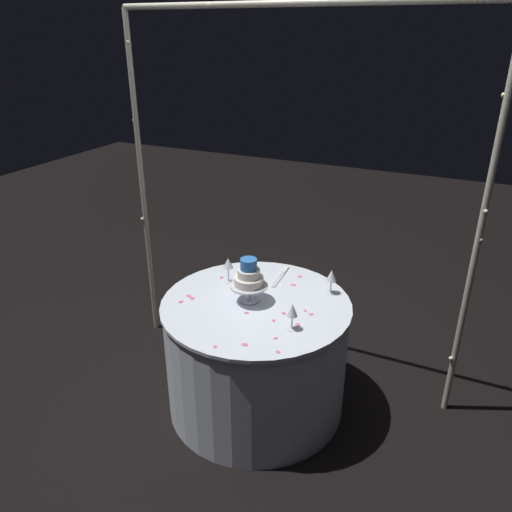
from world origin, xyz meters
TOP-DOWN VIEW (x-y plane):
  - ground_plane at (0.00, 0.00)m, footprint 12.00×12.00m
  - decorative_arch at (-0.00, 0.46)m, footprint 2.24×0.06m
  - main_table at (0.00, 0.00)m, footprint 1.10×1.10m
  - tiered_cake at (-0.05, 0.00)m, footprint 0.22×0.22m
  - wine_glass_0 at (-0.13, 0.18)m, footprint 0.07×0.07m
  - wine_glass_1 at (0.35, 0.29)m, footprint 0.06×0.06m
  - wine_glass_2 at (0.29, -0.17)m, footprint 0.06×0.06m
  - wine_glass_3 at (-0.26, 0.16)m, footprint 0.06×0.06m
  - cake_knife at (0.00, 0.37)m, footprint 0.04×0.30m
  - rose_petal_0 at (0.24, -0.29)m, footprint 0.03×0.03m
  - rose_petal_1 at (-0.39, -0.10)m, footprint 0.04×0.03m
  - rose_petal_2 at (0.19, -0.04)m, footprint 0.04×0.04m
  - rose_petal_3 at (-0.40, -0.18)m, footprint 0.03×0.04m
  - rose_petal_4 at (0.13, -0.40)m, footprint 0.04×0.04m
  - rose_petal_5 at (-0.36, -0.11)m, footprint 0.04×0.04m
  - rose_petal_6 at (0.33, 0.01)m, footprint 0.04×0.04m
  - rose_petal_7 at (-0.33, 0.19)m, footprint 0.02×0.03m
  - rose_petal_8 at (0.11, 0.42)m, footprint 0.04×0.04m
  - rose_petal_9 at (0.12, 0.29)m, footprint 0.04×0.03m
  - rose_petal_10 at (-0.13, 0.34)m, footprint 0.03×0.03m
  - rose_petal_11 at (0.17, -0.14)m, footprint 0.03×0.03m
  - rose_petal_12 at (0.29, 0.03)m, footprint 0.03×0.03m
  - rose_petal_13 at (0.30, -0.12)m, footprint 0.03×0.04m
  - rose_petal_14 at (-0.00, -0.48)m, footprint 0.03×0.03m
  - rose_petal_15 at (0.30, -0.39)m, footprint 0.03×0.02m
  - rose_petal_16 at (-0.00, -0.13)m, footprint 0.03×0.03m

SIDE VIEW (x-z plane):
  - ground_plane at x=0.00m, z-range 0.00..0.00m
  - main_table at x=0.00m, z-range 0.00..0.73m
  - rose_petal_0 at x=0.24m, z-range 0.73..0.73m
  - rose_petal_1 at x=-0.39m, z-range 0.73..0.73m
  - rose_petal_2 at x=0.19m, z-range 0.73..0.73m
  - rose_petal_3 at x=-0.40m, z-range 0.73..0.73m
  - rose_petal_4 at x=0.13m, z-range 0.73..0.73m
  - rose_petal_5 at x=-0.36m, z-range 0.73..0.73m
  - rose_petal_6 at x=0.33m, z-range 0.73..0.73m
  - rose_petal_7 at x=-0.33m, z-range 0.73..0.73m
  - rose_petal_8 at x=0.11m, z-range 0.73..0.73m
  - rose_petal_9 at x=0.12m, z-range 0.73..0.73m
  - rose_petal_10 at x=-0.13m, z-range 0.73..0.73m
  - rose_petal_11 at x=0.17m, z-range 0.73..0.73m
  - rose_petal_12 at x=0.29m, z-range 0.73..0.73m
  - rose_petal_13 at x=0.30m, z-range 0.73..0.73m
  - rose_petal_14 at x=0.00m, z-range 0.73..0.73m
  - rose_petal_15 at x=0.30m, z-range 0.73..0.73m
  - rose_petal_16 at x=0.00m, z-range 0.73..0.73m
  - cake_knife at x=0.00m, z-range 0.73..0.74m
  - wine_glass_2 at x=0.29m, z-range 0.76..0.92m
  - wine_glass_1 at x=0.35m, z-range 0.76..0.92m
  - wine_glass_0 at x=-0.13m, z-range 0.77..0.92m
  - wine_glass_3 at x=-0.26m, z-range 0.77..0.93m
  - tiered_cake at x=-0.05m, z-range 0.75..1.02m
  - decorative_arch at x=0.00m, z-range 0.36..2.67m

